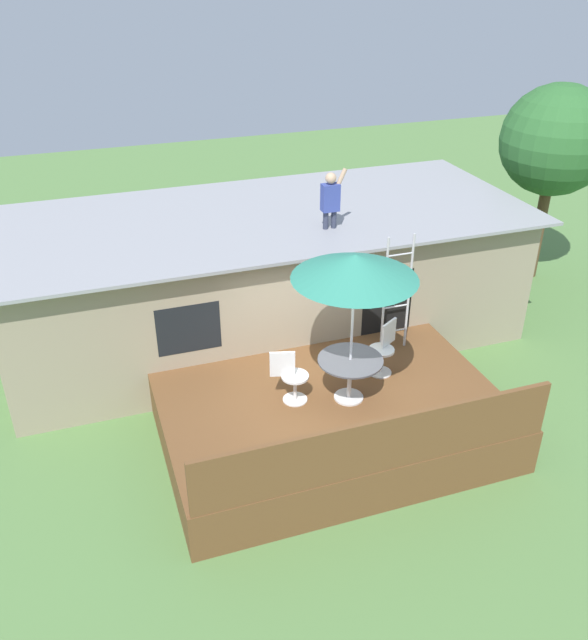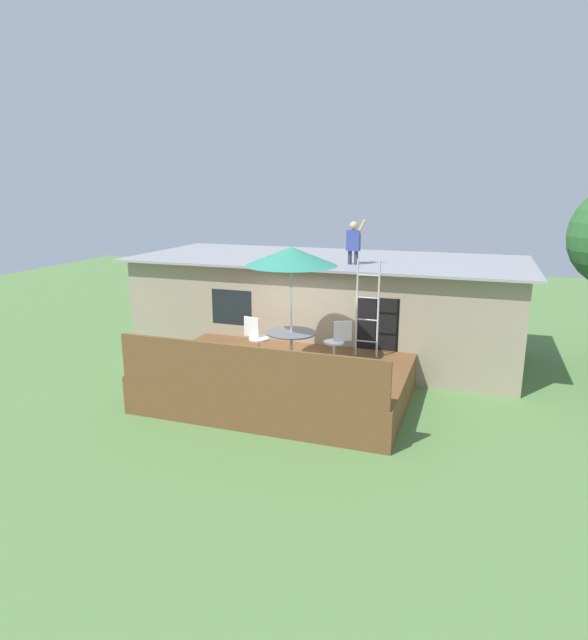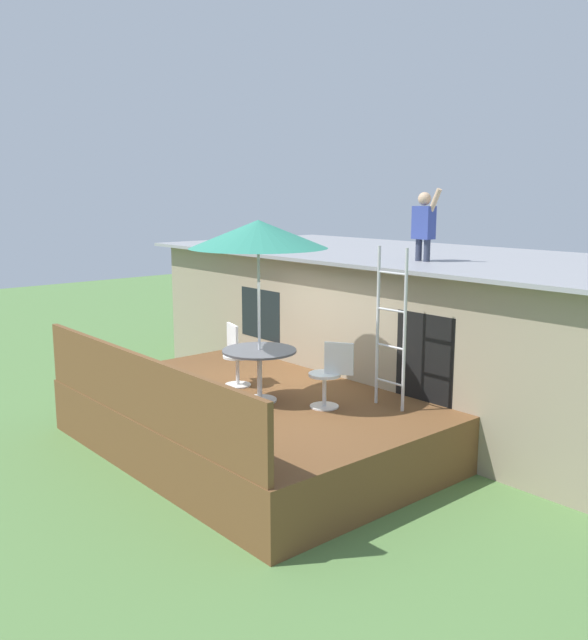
{
  "view_description": "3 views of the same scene",
  "coord_description": "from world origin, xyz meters",
  "px_view_note": "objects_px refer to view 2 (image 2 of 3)",
  "views": [
    {
      "loc": [
        -3.42,
        -8.2,
        7.22
      ],
      "look_at": [
        -0.4,
        0.6,
        1.98
      ],
      "focal_mm": 37.34,
      "sensor_mm": 36.0,
      "label": 1
    },
    {
      "loc": [
        3.91,
        -10.44,
        4.51
      ],
      "look_at": [
        0.08,
        0.59,
        1.62
      ],
      "focal_mm": 30.1,
      "sensor_mm": 36.0,
      "label": 2
    },
    {
      "loc": [
        7.64,
        -5.86,
        3.7
      ],
      "look_at": [
        -0.36,
        1.03,
        1.73
      ],
      "focal_mm": 38.42,
      "sensor_mm": 36.0,
      "label": 3
    }
  ],
  "objects_px": {
    "step_ladder": "(367,309)",
    "patio_chair_right": "(337,342)",
    "patio_table": "(291,339)",
    "patio_umbrella": "(291,256)",
    "person_figure": "(354,240)",
    "patio_chair_left": "(256,338)"
  },
  "relations": [
    {
      "from": "patio_table",
      "to": "patio_chair_left",
      "type": "bearing_deg",
      "value": 164.69
    },
    {
      "from": "patio_umbrella",
      "to": "patio_chair_left",
      "type": "distance_m",
      "value": 2.11
    },
    {
      "from": "patio_table",
      "to": "step_ladder",
      "type": "distance_m",
      "value": 1.88
    },
    {
      "from": "patio_umbrella",
      "to": "patio_chair_right",
      "type": "distance_m",
      "value": 2.14
    },
    {
      "from": "patio_table",
      "to": "step_ladder",
      "type": "height_order",
      "value": "step_ladder"
    },
    {
      "from": "patio_chair_right",
      "to": "person_figure",
      "type": "bearing_deg",
      "value": -117.57
    },
    {
      "from": "person_figure",
      "to": "patio_chair_right",
      "type": "height_order",
      "value": "person_figure"
    },
    {
      "from": "person_figure",
      "to": "patio_table",
      "type": "bearing_deg",
      "value": -104.3
    },
    {
      "from": "step_ladder",
      "to": "patio_chair_right",
      "type": "bearing_deg",
      "value": -128.68
    },
    {
      "from": "patio_chair_left",
      "to": "patio_chair_right",
      "type": "bearing_deg",
      "value": 24.62
    },
    {
      "from": "person_figure",
      "to": "patio_chair_right",
      "type": "xyz_separation_m",
      "value": [
        0.17,
        -2.14,
        -2.01
      ]
    },
    {
      "from": "patio_chair_left",
      "to": "person_figure",
      "type": "bearing_deg",
      "value": 71.96
    },
    {
      "from": "step_ladder",
      "to": "patio_chair_right",
      "type": "relative_size",
      "value": 2.39
    },
    {
      "from": "person_figure",
      "to": "patio_chair_right",
      "type": "relative_size",
      "value": 1.21
    },
    {
      "from": "patio_table",
      "to": "person_figure",
      "type": "xyz_separation_m",
      "value": [
        0.68,
        2.68,
        1.88
      ]
    },
    {
      "from": "step_ladder",
      "to": "patio_umbrella",
      "type": "bearing_deg",
      "value": -139.22
    },
    {
      "from": "step_ladder",
      "to": "person_figure",
      "type": "height_order",
      "value": "person_figure"
    },
    {
      "from": "patio_umbrella",
      "to": "patio_chair_left",
      "type": "xyz_separation_m",
      "value": [
        -0.91,
        0.25,
        -1.89
      ]
    },
    {
      "from": "patio_table",
      "to": "patio_chair_right",
      "type": "height_order",
      "value": "patio_chair_right"
    },
    {
      "from": "person_figure",
      "to": "patio_chair_left",
      "type": "relative_size",
      "value": 1.21
    },
    {
      "from": "person_figure",
      "to": "patio_chair_right",
      "type": "distance_m",
      "value": 2.94
    },
    {
      "from": "patio_umbrella",
      "to": "step_ladder",
      "type": "xyz_separation_m",
      "value": [
        1.37,
        1.18,
        -1.25
      ]
    }
  ]
}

